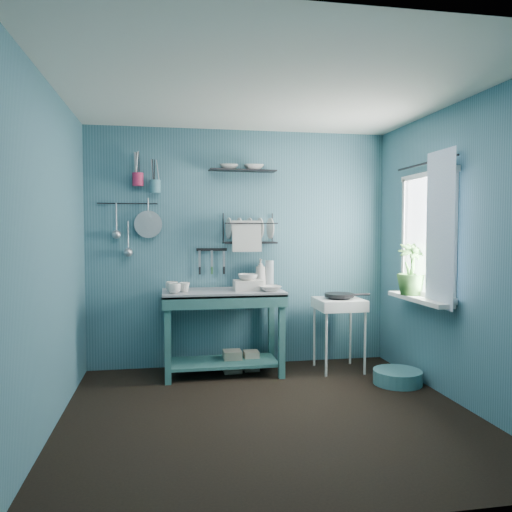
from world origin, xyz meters
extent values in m
plane|color=black|center=(0.00, 0.00, 0.00)|extent=(3.20, 3.20, 0.00)
plane|color=silver|center=(0.00, 0.00, 2.50)|extent=(3.20, 3.20, 0.00)
plane|color=#376270|center=(0.00, 1.50, 1.25)|extent=(3.20, 0.00, 3.20)
plane|color=#376270|center=(0.00, -1.50, 1.25)|extent=(3.20, 0.00, 3.20)
plane|color=#376270|center=(-1.60, 0.00, 1.25)|extent=(0.00, 3.00, 3.00)
plane|color=#376270|center=(1.60, 0.00, 1.25)|extent=(0.00, 3.00, 3.00)
cube|color=#316764|center=(-0.23, 1.15, 0.42)|extent=(1.20, 0.61, 0.84)
imported|color=silver|center=(-0.71, 0.99, 0.89)|extent=(0.12, 0.12, 0.10)
imported|color=silver|center=(-0.61, 1.09, 0.89)|extent=(0.14, 0.14, 0.09)
imported|color=silver|center=(-0.73, 1.15, 0.89)|extent=(0.17, 0.17, 0.10)
cube|color=beige|center=(0.02, 1.13, 0.89)|extent=(0.28, 0.22, 0.10)
imported|color=silver|center=(0.02, 1.13, 0.97)|extent=(0.20, 0.19, 0.06)
imported|color=beige|center=(0.19, 1.35, 0.99)|extent=(0.11, 0.12, 0.30)
cylinder|color=#A7B5BB|center=(0.29, 1.37, 0.98)|extent=(0.09, 0.09, 0.28)
imported|color=silver|center=(0.22, 1.00, 0.87)|extent=(0.22, 0.22, 0.05)
cube|color=white|center=(0.96, 1.08, 0.37)|extent=(0.52, 0.52, 0.74)
cylinder|color=black|center=(0.96, 1.08, 0.78)|extent=(0.30, 0.30, 0.03)
cube|color=black|center=(-0.31, 1.47, 1.24)|extent=(0.32, 0.04, 0.03)
cube|color=black|center=(0.08, 1.37, 1.46)|extent=(0.57, 0.30, 0.32)
cube|color=black|center=(0.01, 1.40, 2.06)|extent=(0.71, 0.22, 0.01)
imported|color=silver|center=(-0.14, 1.40, 2.01)|extent=(0.22, 0.22, 0.05)
imported|color=silver|center=(0.13, 1.40, 2.06)|extent=(0.23, 0.23, 0.05)
cylinder|color=#B8224A|center=(-1.06, 1.42, 1.96)|extent=(0.11, 0.11, 0.13)
cylinder|color=teal|center=(-0.89, 1.42, 1.89)|extent=(0.11, 0.11, 0.13)
cylinder|color=#ABADB3|center=(-0.96, 1.45, 1.50)|extent=(0.28, 0.03, 0.28)
cylinder|color=#ABADB3|center=(-1.28, 1.46, 1.57)|extent=(0.01, 0.01, 0.30)
cylinder|color=#ABADB3|center=(-1.17, 1.46, 1.39)|extent=(0.01, 0.01, 0.30)
cylinder|color=black|center=(-1.17, 1.47, 1.71)|extent=(0.60, 0.01, 0.01)
plane|color=white|center=(1.59, 0.45, 1.40)|extent=(0.00, 1.10, 1.10)
cube|color=white|center=(1.50, 0.45, 0.81)|extent=(0.16, 0.95, 0.04)
plane|color=white|center=(1.52, 0.15, 1.45)|extent=(0.00, 1.35, 1.35)
cylinder|color=black|center=(1.54, 0.45, 2.05)|extent=(0.02, 1.05, 0.02)
imported|color=#3A712D|center=(1.50, 0.60, 1.08)|extent=(0.30, 0.30, 0.49)
cube|color=gray|center=(-0.13, 1.20, 0.11)|extent=(0.18, 0.18, 0.22)
cube|color=gray|center=(0.07, 1.23, 0.10)|extent=(0.15, 0.15, 0.20)
cylinder|color=teal|center=(1.35, 0.54, 0.07)|extent=(0.45, 0.45, 0.13)
camera|label=1|loc=(-0.78, -3.77, 1.45)|focal=35.00mm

